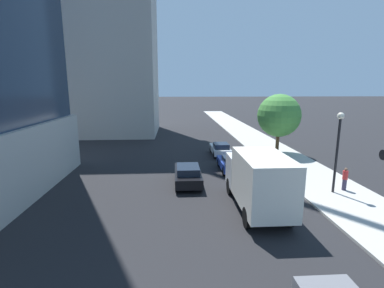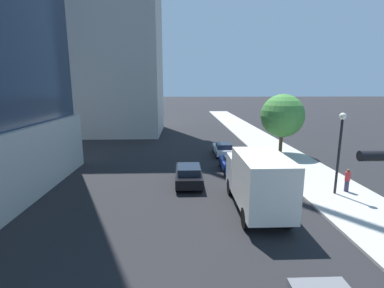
{
  "view_description": "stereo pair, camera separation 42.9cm",
  "coord_description": "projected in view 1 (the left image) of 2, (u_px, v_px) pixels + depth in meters",
  "views": [
    {
      "loc": [
        -2.77,
        -0.63,
        7.16
      ],
      "look_at": [
        -1.69,
        16.83,
        3.57
      ],
      "focal_mm": 26.41,
      "sensor_mm": 36.0,
      "label": 1
    },
    {
      "loc": [
        -2.34,
        -0.65,
        7.16
      ],
      "look_at": [
        -1.69,
        16.83,
        3.57
      ],
      "focal_mm": 26.41,
      "sensor_mm": 36.0,
      "label": 2
    }
  ],
  "objects": [
    {
      "name": "sidewalk",
      "position": [
        313.0,
        178.0,
        22.25
      ],
      "size": [
        5.08,
        120.0,
        0.15
      ],
      "primitive_type": "cube",
      "color": "#B2AFA8",
      "rests_on": "ground"
    },
    {
      "name": "pedestrian_red_shirt",
      "position": [
        345.0,
        179.0,
        19.28
      ],
      "size": [
        0.34,
        0.34,
        1.58
      ],
      "color": "#38334C",
      "rests_on": "sidewalk"
    },
    {
      "name": "car_white",
      "position": [
        220.0,
        149.0,
        29.72
      ],
      "size": [
        1.77,
        4.21,
        1.39
      ],
      "color": "silver",
      "rests_on": "ground"
    },
    {
      "name": "street_lamp",
      "position": [
        338.0,
        140.0,
        18.36
      ],
      "size": [
        0.44,
        0.44,
        5.37
      ],
      "color": "black",
      "rests_on": "sidewalk"
    },
    {
      "name": "construction_building",
      "position": [
        106.0,
        7.0,
        40.65
      ],
      "size": [
        21.06,
        23.11,
        40.27
      ],
      "color": "#B2AFA8",
      "rests_on": "ground"
    },
    {
      "name": "box_truck",
      "position": [
        258.0,
        179.0,
        16.18
      ],
      "size": [
        2.49,
        6.78,
        3.52
      ],
      "color": "silver",
      "rests_on": "ground"
    },
    {
      "name": "car_blue",
      "position": [
        231.0,
        163.0,
        24.11
      ],
      "size": [
        1.8,
        4.02,
        1.4
      ],
      "color": "#233D9E",
      "rests_on": "ground"
    },
    {
      "name": "street_tree",
      "position": [
        279.0,
        116.0,
        29.34
      ],
      "size": [
        4.45,
        4.45,
        6.25
      ],
      "color": "brown",
      "rests_on": "sidewalk"
    },
    {
      "name": "car_black",
      "position": [
        188.0,
        174.0,
        20.97
      ],
      "size": [
        1.91,
        4.67,
        1.49
      ],
      "color": "black",
      "rests_on": "ground"
    }
  ]
}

